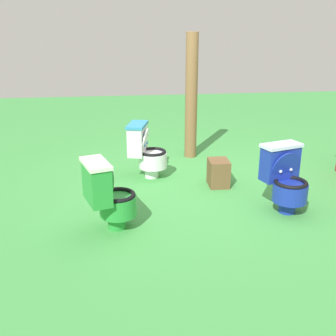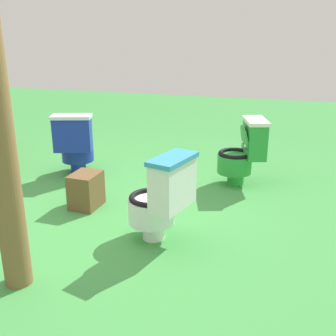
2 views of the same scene
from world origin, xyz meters
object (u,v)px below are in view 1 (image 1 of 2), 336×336
(toilet_blue, at_px, (285,178))
(wooden_post, at_px, (191,97))
(toilet_white, at_px, (146,150))
(small_crate, at_px, (218,173))
(lemon_bucket, at_px, (269,155))
(toilet_green, at_px, (108,195))

(toilet_blue, xyz_separation_m, wooden_post, (-2.04, -0.66, 0.55))
(toilet_white, relative_size, small_crate, 2.16)
(toilet_white, relative_size, lemon_bucket, 2.63)
(lemon_bucket, bearing_deg, small_crate, -50.46)
(toilet_white, bearing_deg, small_crate, 79.60)
(toilet_white, distance_m, wooden_post, 1.24)
(small_crate, xyz_separation_m, lemon_bucket, (-0.80, 0.96, -0.05))
(small_crate, bearing_deg, lemon_bucket, 129.54)
(small_crate, bearing_deg, wooden_post, -173.86)
(wooden_post, xyz_separation_m, small_crate, (1.25, 0.13, -0.75))
(toilet_blue, xyz_separation_m, toilet_white, (-1.22, -1.41, 0.00))
(toilet_green, distance_m, small_crate, 1.71)
(wooden_post, height_order, lemon_bucket, wooden_post)
(toilet_blue, relative_size, wooden_post, 0.39)
(toilet_blue, relative_size, small_crate, 2.16)
(toilet_green, xyz_separation_m, small_crate, (-1.02, 1.36, -0.21))
(toilet_white, relative_size, wooden_post, 0.39)
(toilet_blue, relative_size, toilet_white, 1.00)
(toilet_green, height_order, small_crate, toilet_green)
(toilet_blue, distance_m, toilet_white, 1.87)
(toilet_white, xyz_separation_m, lemon_bucket, (-0.37, 1.84, -0.26))
(toilet_green, distance_m, toilet_blue, 1.90)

